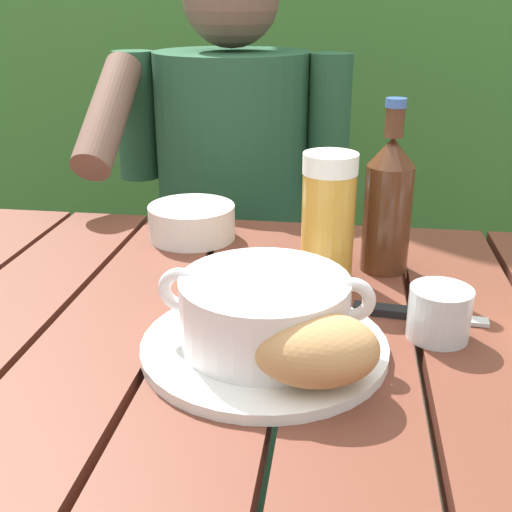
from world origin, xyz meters
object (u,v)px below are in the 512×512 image
(bread_roll, at_px, (316,349))
(diner_bowl, at_px, (192,222))
(beer_glass, at_px, (328,217))
(table_knife, at_px, (405,313))
(beer_bottle, at_px, (388,202))
(serving_plate, at_px, (264,346))
(chair_near_diner, at_px, (245,265))
(person_eating, at_px, (229,192))
(water_glass_small, at_px, (439,313))
(soup_bowl, at_px, (265,309))

(bread_roll, distance_m, diner_bowl, 0.46)
(beer_glass, xyz_separation_m, table_knife, (0.10, -0.10, -0.08))
(beer_bottle, bearing_deg, diner_bowl, 163.94)
(serving_plate, bearing_deg, chair_near_diner, 100.45)
(bread_roll, bearing_deg, beer_glass, 90.03)
(chair_near_diner, distance_m, bread_roll, 1.01)
(chair_near_diner, bearing_deg, table_knife, -67.38)
(person_eating, xyz_separation_m, beer_glass, (0.22, -0.46, 0.11))
(diner_bowl, bearing_deg, serving_plate, -64.49)
(diner_bowl, bearing_deg, chair_near_diner, 90.00)
(chair_near_diner, height_order, serving_plate, chair_near_diner)
(water_glass_small, bearing_deg, bread_roll, -136.13)
(table_knife, bearing_deg, person_eating, 119.49)
(beer_glass, relative_size, table_knife, 1.08)
(chair_near_diner, bearing_deg, serving_plate, -79.55)
(chair_near_diner, height_order, soup_bowl, chair_near_diner)
(water_glass_small, bearing_deg, chair_near_diner, 113.40)
(soup_bowl, height_order, water_glass_small, soup_bowl)
(beer_glass, height_order, water_glass_small, beer_glass)
(chair_near_diner, xyz_separation_m, serving_plate, (0.16, -0.87, 0.27))
(table_knife, bearing_deg, diner_bowl, 144.03)
(table_knife, bearing_deg, bread_roll, -120.00)
(beer_bottle, height_order, water_glass_small, beer_bottle)
(person_eating, bearing_deg, bread_roll, -73.36)
(serving_plate, distance_m, water_glass_small, 0.20)
(soup_bowl, height_order, beer_bottle, beer_bottle)
(chair_near_diner, xyz_separation_m, person_eating, (-0.00, -0.20, 0.25))
(person_eating, distance_m, bread_roll, 0.77)
(beer_glass, distance_m, water_glass_small, 0.21)
(soup_bowl, bearing_deg, serving_plate, 180.00)
(water_glass_small, bearing_deg, diner_bowl, 141.68)
(table_knife, bearing_deg, beer_bottle, 97.92)
(serving_plate, relative_size, bread_roll, 2.00)
(soup_bowl, height_order, table_knife, soup_bowl)
(bread_roll, bearing_deg, person_eating, 106.64)
(beer_bottle, relative_size, table_knife, 1.49)
(person_eating, distance_m, water_glass_small, 0.71)
(person_eating, bearing_deg, soup_bowl, -76.37)
(beer_glass, bearing_deg, bread_roll, -89.97)
(bread_roll, xyz_separation_m, water_glass_small, (0.13, 0.13, -0.02))
(chair_near_diner, distance_m, serving_plate, 0.92)
(serving_plate, xyz_separation_m, beer_bottle, (0.14, 0.25, 0.09))
(beer_glass, bearing_deg, water_glass_small, -48.50)
(person_eating, xyz_separation_m, serving_plate, (0.16, -0.67, 0.03))
(water_glass_small, bearing_deg, beer_bottle, 105.33)
(water_glass_small, relative_size, table_knife, 0.44)
(water_glass_small, height_order, diner_bowl, water_glass_small)
(serving_plate, xyz_separation_m, bread_roll, (0.06, -0.07, 0.04))
(soup_bowl, bearing_deg, water_glass_small, 17.20)
(chair_near_diner, relative_size, beer_bottle, 3.76)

